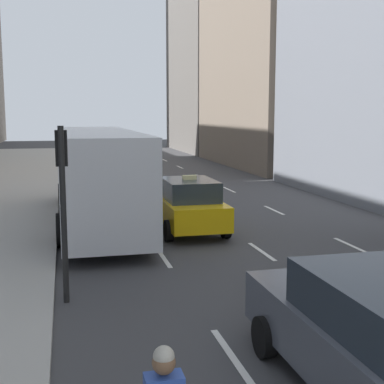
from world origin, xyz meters
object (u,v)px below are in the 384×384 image
sedan_black_near (374,338)px  taxi_lead (117,152)px  taxi_second (188,205)px  city_bus (97,173)px  traffic_light_pole (63,185)px

sedan_black_near → taxi_lead: bearing=90.0°
taxi_second → sedan_black_near: taxi_second is taller
taxi_lead → city_bus: size_ratio=0.38×
taxi_lead → taxi_second: size_ratio=1.00×
taxi_second → traffic_light_pole: size_ratio=1.22×
sedan_black_near → taxi_second: bearing=90.0°
city_bus → taxi_lead: bearing=82.9°
taxi_second → city_bus: city_bus is taller
traffic_light_pole → taxi_lead: bearing=82.6°
taxi_lead → traffic_light_pole: 30.76m
city_bus → traffic_light_pole: size_ratio=3.22×
traffic_light_pole → city_bus: bearing=81.8°
sedan_black_near → traffic_light_pole: 6.54m
taxi_lead → city_bus: city_bus is taller
sedan_black_near → city_bus: city_bus is taller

